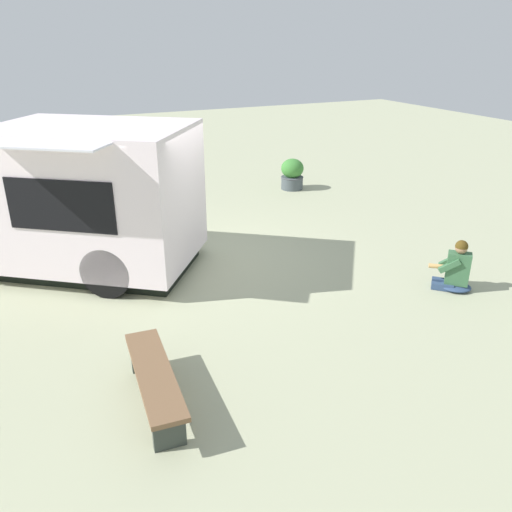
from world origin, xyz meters
The scene contains 5 objects.
ground_plane centered at (0.00, 0.00, 0.00)m, with size 40.00×40.00×0.00m, color #ABAF8C.
food_truck centered at (-1.92, 0.72, 1.24)m, with size 5.07×4.65×2.57m.
person_customer centered at (3.71, -3.03, 0.34)m, with size 0.72×0.72×0.88m.
planter_flowering_near centered at (4.23, 3.55, 0.42)m, with size 0.62×0.62×0.84m.
plaza_bench centered at (-1.61, -3.81, 0.35)m, with size 0.53×1.84×0.46m.
Camera 1 is at (-2.65, -8.74, 3.97)m, focal length 36.58 mm.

